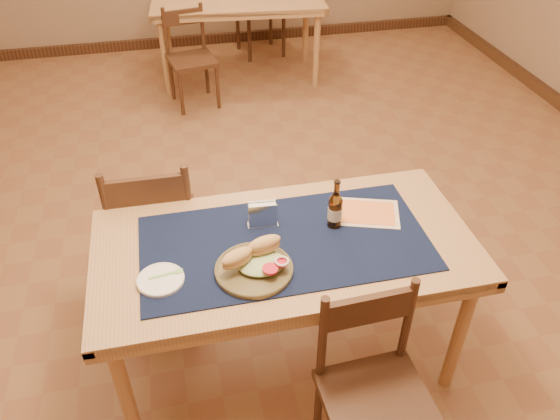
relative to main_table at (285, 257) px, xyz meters
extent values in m
cube|color=#8E613E|center=(0.00, 0.80, -0.68)|extent=(6.00, 7.00, 0.02)
cylinder|color=tan|center=(-0.72, -0.32, -0.31)|extent=(0.06, 0.06, 0.71)
cylinder|color=tan|center=(0.72, -0.32, -0.31)|extent=(0.06, 0.06, 0.71)
cylinder|color=tan|center=(-0.72, 0.32, -0.31)|extent=(0.06, 0.06, 0.71)
cylinder|color=tan|center=(0.72, 0.32, -0.31)|extent=(0.06, 0.06, 0.71)
cube|color=tan|center=(0.00, 0.00, 0.06)|extent=(1.60, 0.80, 0.04)
cube|color=#0E1635|center=(0.00, 0.00, 0.09)|extent=(1.20, 0.60, 0.01)
cube|color=#482C19|center=(0.00, 4.27, -0.62)|extent=(6.00, 0.06, 0.10)
cylinder|color=tan|center=(-0.39, 3.10, -0.31)|extent=(0.06, 0.06, 0.71)
cylinder|color=tan|center=(0.97, 2.97, -0.31)|extent=(0.06, 0.06, 0.71)
cylinder|color=tan|center=(-0.34, 3.70, -0.31)|extent=(0.06, 0.06, 0.71)
cylinder|color=tan|center=(1.03, 3.58, -0.31)|extent=(0.06, 0.06, 0.71)
cube|color=tan|center=(0.32, 3.34, 0.06)|extent=(1.59, 0.90, 0.04)
cylinder|color=#482C19|center=(-0.37, 0.78, -0.44)|extent=(0.04, 0.04, 0.46)
cylinder|color=#482C19|center=(-0.73, 0.79, -0.44)|extent=(0.04, 0.04, 0.46)
cylinder|color=#482C19|center=(-0.37, 0.42, -0.44)|extent=(0.04, 0.04, 0.46)
cylinder|color=#482C19|center=(-0.74, 0.42, -0.44)|extent=(0.04, 0.04, 0.46)
cube|color=#482C19|center=(-0.55, 0.60, -0.21)|extent=(0.44, 0.44, 0.04)
cube|color=#482C19|center=(-0.56, 0.41, 0.15)|extent=(0.37, 0.04, 0.14)
cylinder|color=#482C19|center=(-0.37, 0.41, 0.03)|extent=(0.04, 0.04, 0.47)
cylinder|color=#482C19|center=(-0.74, 0.41, 0.03)|extent=(0.04, 0.04, 0.47)
cylinder|color=#482C19|center=(0.04, -0.45, -0.45)|extent=(0.03, 0.03, 0.43)
cylinder|color=#482C19|center=(0.39, -0.44, -0.45)|extent=(0.03, 0.03, 0.43)
cube|color=#482C19|center=(0.22, -0.61, -0.24)|extent=(0.42, 0.42, 0.04)
cube|color=#482C19|center=(0.21, -0.43, 0.09)|extent=(0.34, 0.04, 0.13)
cylinder|color=#482C19|center=(0.04, -0.44, -0.02)|extent=(0.03, 0.03, 0.44)
cylinder|color=#482C19|center=(0.39, -0.43, -0.02)|extent=(0.03, 0.03, 0.44)
cylinder|color=#482C19|center=(-0.30, 2.66, -0.46)|extent=(0.03, 0.03, 0.41)
cylinder|color=#482C19|center=(0.02, 2.73, -0.46)|extent=(0.03, 0.03, 0.41)
cylinder|color=#482C19|center=(-0.36, 2.98, -0.46)|extent=(0.03, 0.03, 0.41)
cylinder|color=#482C19|center=(-0.04, 3.04, -0.46)|extent=(0.03, 0.03, 0.41)
cube|color=#482C19|center=(-0.17, 2.85, -0.26)|extent=(0.44, 0.44, 0.04)
cube|color=#482C19|center=(-0.20, 3.02, 0.05)|extent=(0.32, 0.09, 0.13)
cylinder|color=#482C19|center=(-0.36, 2.99, -0.05)|extent=(0.03, 0.03, 0.41)
cylinder|color=#482C19|center=(-0.04, 3.05, -0.05)|extent=(0.03, 0.03, 0.41)
cylinder|color=#482C19|center=(0.77, 4.10, -0.43)|extent=(0.04, 0.04, 0.47)
cylinder|color=#482C19|center=(0.40, 4.04, -0.43)|extent=(0.04, 0.04, 0.47)
cylinder|color=#482C19|center=(0.83, 3.74, -0.43)|extent=(0.04, 0.04, 0.47)
cylinder|color=#482C19|center=(0.46, 3.68, -0.43)|extent=(0.04, 0.04, 0.47)
cube|color=#482C19|center=(0.62, 3.89, -0.20)|extent=(0.50, 0.50, 0.04)
cylinder|color=brown|center=(-0.16, -0.14, 0.10)|extent=(0.31, 0.31, 0.02)
torus|color=brown|center=(-0.16, -0.14, 0.10)|extent=(0.31, 0.31, 0.01)
ellipsoid|color=#C3DF99|center=(-0.13, -0.14, 0.12)|extent=(0.19, 0.15, 0.03)
ellipsoid|color=tan|center=(-0.22, -0.14, 0.17)|extent=(0.14, 0.11, 0.07)
ellipsoid|color=tan|center=(-0.10, -0.09, 0.17)|extent=(0.15, 0.09, 0.08)
cylinder|color=red|center=(-0.10, -0.20, 0.14)|extent=(0.06, 0.06, 0.01)
cylinder|color=red|center=(-0.05, -0.17, 0.14)|extent=(0.06, 0.06, 0.01)
torus|color=silver|center=(-0.05, -0.18, 0.16)|extent=(0.06, 0.06, 0.01)
cylinder|color=white|center=(-0.52, -0.12, 0.09)|extent=(0.18, 0.18, 0.01)
torus|color=white|center=(-0.52, -0.12, 0.10)|extent=(0.18, 0.18, 0.01)
cube|color=#8ACA6E|center=(-0.51, -0.10, 0.10)|extent=(0.10, 0.02, 0.00)
cube|color=#8ACA6E|center=(-0.45, -0.10, 0.10)|extent=(0.03, 0.03, 0.00)
cylinder|color=#4E2D0E|center=(0.23, 0.06, 0.16)|extent=(0.06, 0.06, 0.14)
cone|color=#4E2D0E|center=(0.23, 0.06, 0.24)|extent=(0.06, 0.06, 0.04)
cylinder|color=#4E2D0E|center=(0.23, 0.06, 0.29)|extent=(0.02, 0.02, 0.05)
cylinder|color=#4E2D0E|center=(0.23, 0.06, 0.32)|extent=(0.03, 0.03, 0.01)
cylinder|color=beige|center=(0.23, 0.06, 0.16)|extent=(0.06, 0.06, 0.06)
cube|color=silver|center=(-0.07, 0.13, 0.09)|extent=(0.13, 0.06, 0.00)
cube|color=silver|center=(-0.07, 0.11, 0.15)|extent=(0.12, 0.01, 0.11)
cube|color=silver|center=(-0.07, 0.15, 0.15)|extent=(0.12, 0.01, 0.11)
cube|color=white|center=(-0.07, 0.13, 0.14)|extent=(0.12, 0.04, 0.10)
cube|color=#3D98C5|center=(-0.07, 0.12, 0.15)|extent=(0.08, 0.01, 0.04)
cube|color=beige|center=(0.40, 0.11, 0.09)|extent=(0.33, 0.28, 0.00)
cube|color=orange|center=(0.40, 0.11, 0.09)|extent=(0.28, 0.24, 0.00)
camera|label=1|loc=(-0.39, -1.67, 1.60)|focal=35.00mm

